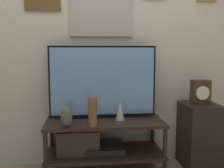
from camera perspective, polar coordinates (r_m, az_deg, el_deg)
name	(u,v)px	position (r m, az deg, el deg)	size (l,w,h in m)	color
wall_back	(102,37)	(2.80, -2.14, 10.25)	(6.40, 0.08, 2.70)	beige
media_console	(95,140)	(2.64, -3.65, -12.13)	(1.15, 0.50, 0.53)	black
television	(103,81)	(2.63, -2.02, 0.57)	(1.07, 0.05, 0.73)	black
vase_tall_ceramic	(93,112)	(2.36, -4.23, -6.08)	(0.08, 0.08, 0.27)	brown
vase_urn_stoneware	(67,117)	(2.39, -9.86, -7.08)	(0.10, 0.11, 0.18)	#4C5647
vase_slim_bronze	(120,110)	(2.59, 1.77, -5.78)	(0.09, 0.09, 0.19)	beige
side_table	(199,135)	(2.93, 18.49, -10.54)	(0.35, 0.42, 0.67)	black
mantel_clock	(200,92)	(2.81, 18.70, -1.70)	(0.18, 0.11, 0.25)	#422819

